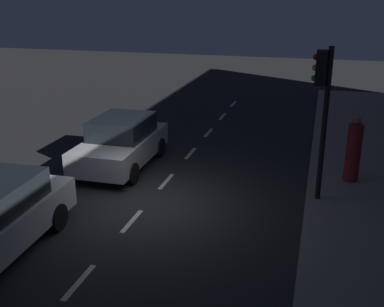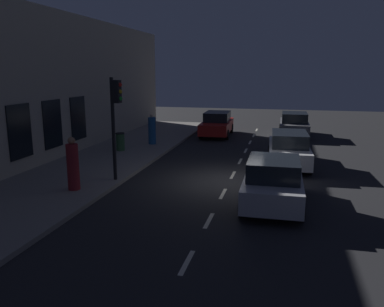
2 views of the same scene
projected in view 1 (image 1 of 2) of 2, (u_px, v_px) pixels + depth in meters
name	position (u px, v px, depth m)	size (l,w,h in m)	color
ground_plane	(147.00, 204.00, 12.17)	(60.00, 60.00, 0.00)	#232326
lane_centre_line	(132.00, 221.00, 11.25)	(0.12, 27.20, 0.01)	beige
traffic_light	(322.00, 96.00, 11.30)	(0.48, 0.32, 3.91)	black
parked_car_0	(121.00, 143.00, 14.56)	(1.94, 3.97, 1.58)	#B7B7BC
pedestrian_0	(353.00, 151.00, 13.05)	(0.49, 0.49, 1.90)	maroon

